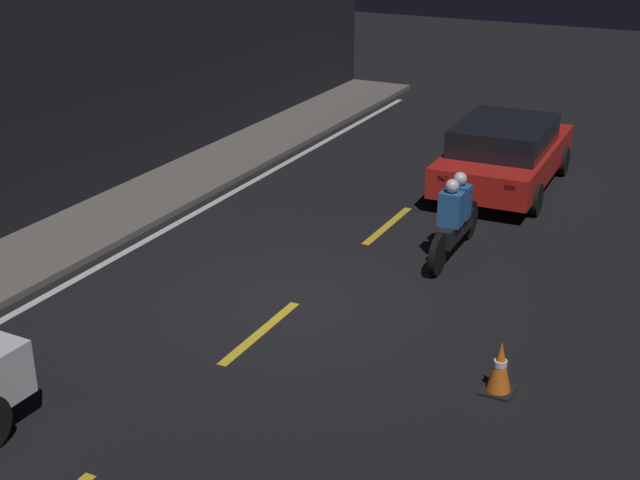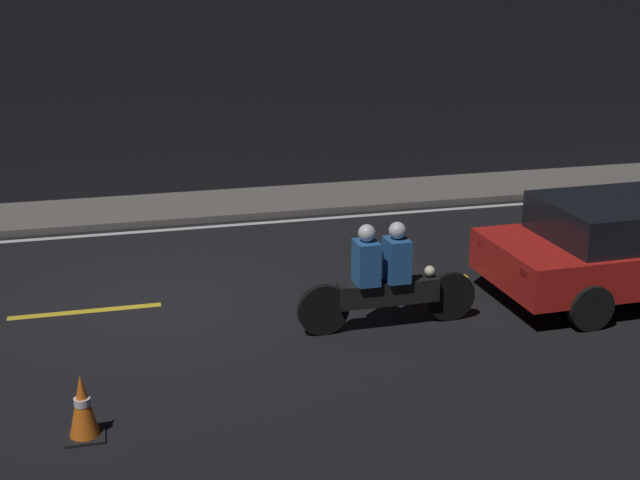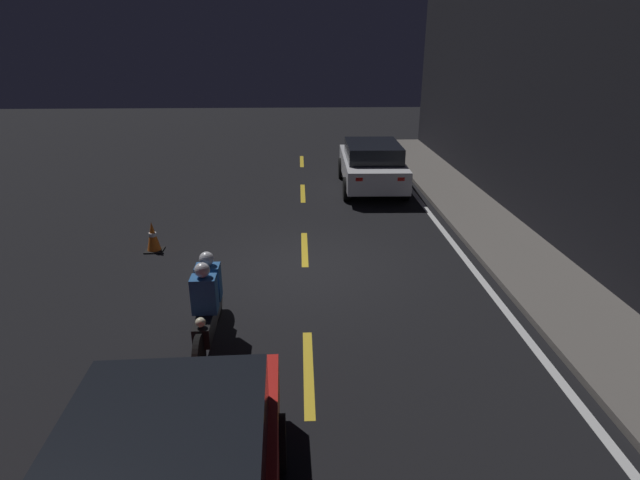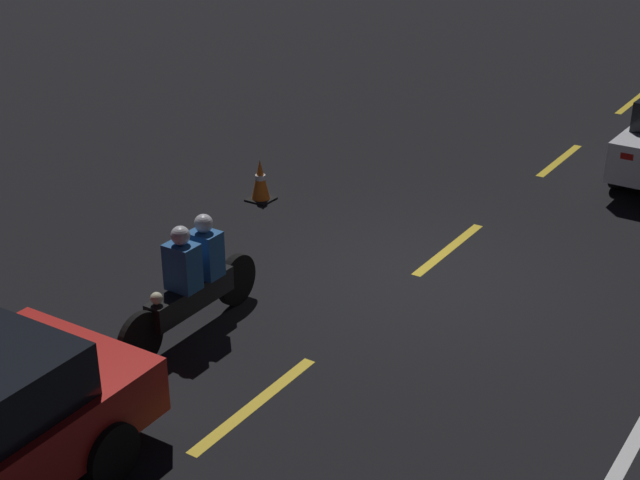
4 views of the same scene
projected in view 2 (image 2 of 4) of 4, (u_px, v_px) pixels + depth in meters
ground_plane at (161, 305)px, 12.14m from camera, size 56.00×56.00×0.00m
raised_curb at (140, 210)px, 16.34m from camera, size 28.00×1.82×0.12m
building_front at (125, 22)px, 16.30m from camera, size 28.00×0.30×6.72m
lane_dash_c at (85, 311)px, 11.90m from camera, size 2.00×0.14×0.01m
lane_dash_d at (404, 282)px, 12.96m from camera, size 2.00×0.14×0.01m
lane_solid_kerb at (144, 232)px, 15.29m from camera, size 25.20×0.14×0.01m
taxi_red at (636, 244)px, 12.29m from camera, size 4.30×2.11×1.39m
motorcycle at (384, 280)px, 11.20m from camera, size 2.37×0.37×1.40m
traffic_cone_near at (83, 407)px, 8.73m from camera, size 0.39×0.39×0.68m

